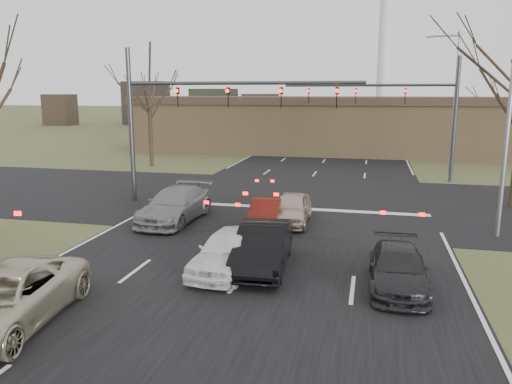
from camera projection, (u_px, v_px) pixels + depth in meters
ground at (208, 323)px, 12.69m from camera, size 360.00×360.00×0.00m
road_main at (344, 134)px, 69.99m from camera, size 14.00×300.00×0.02m
road_cross at (296, 200)px, 27.02m from camera, size 200.00×14.00×0.02m
building at (352, 125)px, 48.01m from camera, size 42.40×10.40×5.30m
mast_arm_near at (189, 106)px, 25.26m from camera, size 12.12×0.24×8.00m
mast_arm_far at (410, 104)px, 32.30m from camera, size 11.12×0.24×8.00m
streetlight_right_near at (506, 97)px, 19.19m from camera, size 2.34×0.25×10.00m
streetlight_right_far at (453, 95)px, 35.31m from camera, size 2.34×0.25×10.00m
tree_left_far at (148, 71)px, 37.99m from camera, size 5.70×5.70×9.50m
tree_right_far at (512, 77)px, 41.42m from camera, size 5.40×5.40×9.00m
car_silver_suv at (4, 298)px, 12.41m from camera, size 3.00×5.52×1.47m
car_white_sedan at (228, 251)px, 16.24m from camera, size 2.03×4.24×1.40m
car_black_hatch at (263, 246)px, 16.54m from camera, size 1.89×4.63×1.49m
car_charcoal_sedan at (398, 269)px, 14.89m from camera, size 1.72×4.13×1.19m
car_grey_ahead at (175, 205)px, 22.58m from camera, size 2.29×5.24×1.50m
car_red_ahead at (266, 213)px, 21.72m from camera, size 1.52×3.68×1.19m
car_silver_ahead at (291, 208)px, 22.26m from camera, size 1.69×4.01×1.35m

